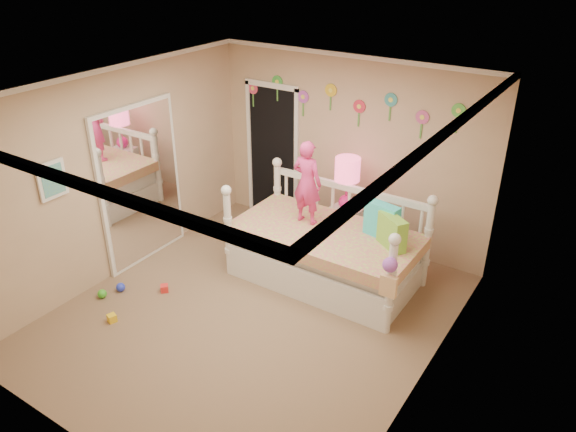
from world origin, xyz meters
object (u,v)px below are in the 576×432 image
Objects in this scene: daybed at (326,235)px; table_lamp at (347,176)px; child at (307,183)px; nightstand at (344,231)px.

table_lamp is at bearing 99.13° from daybed.
nightstand is (0.21, 0.65, -0.90)m from child.
daybed is 0.79m from nightstand.
daybed is at bearing -73.43° from nightstand.
child is 1.47× the size of table_lamp.
table_lamp is (-0.12, 0.72, 0.51)m from daybed.
table_lamp is (0.21, 0.65, -0.09)m from child.
child is 1.61× the size of nightstand.
daybed is at bearing 168.93° from child.
nightstand is 0.81m from table_lamp.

